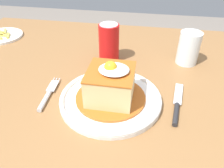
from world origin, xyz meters
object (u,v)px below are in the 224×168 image
fork (47,96)px  drinking_glass (188,50)px  main_plate (111,98)px  side_plate_fries (1,36)px  soda_can (109,43)px  knife (177,108)px

fork → drinking_glass: bearing=34.0°
main_plate → fork: 0.17m
main_plate → side_plate_fries: size_ratio=1.53×
fork → soda_can: (0.12, 0.23, 0.06)m
main_plate → soda_can: bearing=101.7°
knife → side_plate_fries: (-0.68, 0.33, -0.00)m
knife → side_plate_fries: size_ratio=0.97×
soda_can → side_plate_fries: size_ratio=0.73×
soda_can → drinking_glass: bearing=5.7°
side_plate_fries → knife: bearing=-25.6°
main_plate → soda_can: (-0.04, 0.21, 0.05)m
soda_can → knife: bearing=-46.2°
drinking_glass → fork: bearing=-146.0°
main_plate → drinking_glass: drinking_glass is taller
fork → drinking_glass: (0.38, 0.25, 0.04)m
soda_can → fork: bearing=-118.0°
knife → fork: bearing=-178.2°
drinking_glass → soda_can: bearing=-174.3°
main_plate → drinking_glass: (0.21, 0.24, 0.04)m
knife → main_plate: bearing=178.5°
knife → drinking_glass: bearing=79.7°
main_plate → knife: main_plate is taller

